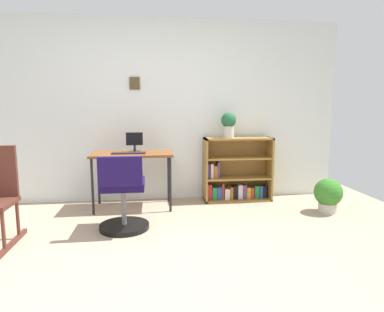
{
  "coord_description": "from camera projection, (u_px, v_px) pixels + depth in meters",
  "views": [
    {
      "loc": [
        0.03,
        -2.44,
        1.28
      ],
      "look_at": [
        0.45,
        1.11,
        0.75
      ],
      "focal_mm": 31.07,
      "sensor_mm": 36.0,
      "label": 1
    }
  ],
  "objects": [
    {
      "name": "wall_back",
      "position": [
        150.0,
        111.0,
        4.51
      ],
      "size": [
        5.2,
        0.12,
        2.43
      ],
      "color": "silver",
      "rests_on": "ground_plane"
    },
    {
      "name": "office_chair",
      "position": [
        123.0,
        197.0,
        3.41
      ],
      "size": [
        0.52,
        0.55,
        0.81
      ],
      "color": "black",
      "rests_on": "ground_plane"
    },
    {
      "name": "monitor",
      "position": [
        135.0,
        143.0,
        4.19
      ],
      "size": [
        0.21,
        0.16,
        0.25
      ],
      "color": "#262628",
      "rests_on": "desk"
    },
    {
      "name": "ground_plane",
      "position": [
        151.0,
        273.0,
        2.58
      ],
      "size": [
        6.24,
        6.24,
        0.0
      ],
      "primitive_type": "plane",
      "color": "tan"
    },
    {
      "name": "keyboard",
      "position": [
        129.0,
        153.0,
        4.06
      ],
      "size": [
        0.41,
        0.11,
        0.02
      ],
      "primitive_type": "cube",
      "color": "#2B232B",
      "rests_on": "desk"
    },
    {
      "name": "potted_plant_floor",
      "position": [
        328.0,
        194.0,
        4.02
      ],
      "size": [
        0.34,
        0.34,
        0.42
      ],
      "color": "#B7B2A8",
      "rests_on": "ground_plane"
    },
    {
      "name": "potted_plant_on_shelf",
      "position": [
        229.0,
        124.0,
        4.41
      ],
      "size": [
        0.2,
        0.2,
        0.34
      ],
      "color": "#B7B2A8",
      "rests_on": "bookshelf_low"
    },
    {
      "name": "bookshelf_low",
      "position": [
        235.0,
        173.0,
        4.58
      ],
      "size": [
        0.92,
        0.3,
        0.86
      ],
      "color": "olive",
      "rests_on": "ground_plane"
    },
    {
      "name": "desk",
      "position": [
        132.0,
        158.0,
        4.16
      ],
      "size": [
        1.0,
        0.54,
        0.71
      ],
      "color": "brown",
      "rests_on": "ground_plane"
    }
  ]
}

